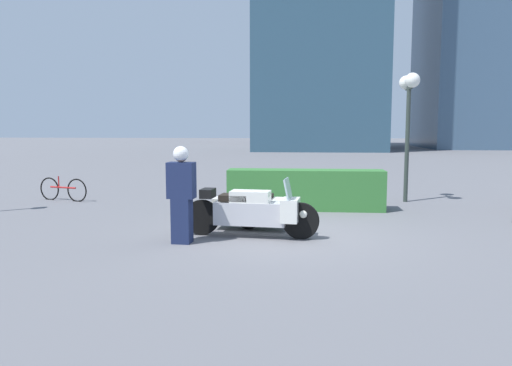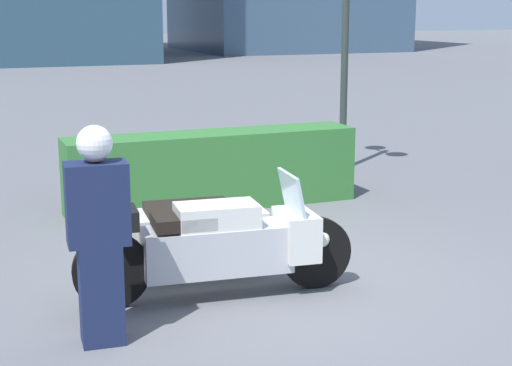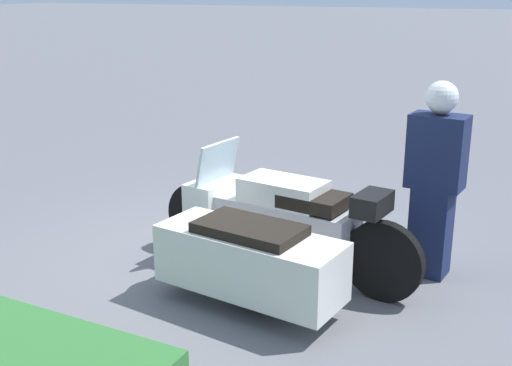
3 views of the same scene
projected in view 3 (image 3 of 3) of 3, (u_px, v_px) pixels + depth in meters
name	position (u px, v px, depth m)	size (l,w,h in m)	color
ground_plane	(204.00, 268.00, 6.17)	(160.00, 160.00, 0.00)	slate
police_motorcycle	(257.00, 236.00, 5.65)	(2.70, 1.54, 1.18)	black
officer_rider	(435.00, 176.00, 5.79)	(0.52, 0.34, 1.82)	#192347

